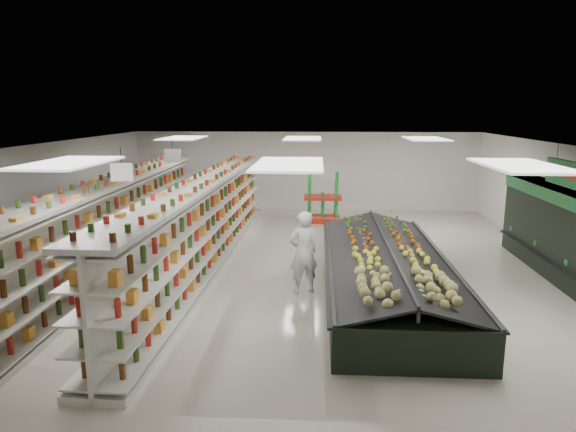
# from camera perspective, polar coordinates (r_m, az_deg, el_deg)

# --- Properties ---
(floor) EXTENTS (16.00, 16.00, 0.00)m
(floor) POSITION_cam_1_polar(r_m,az_deg,el_deg) (13.65, 1.06, -5.73)
(floor) COLOR beige
(floor) RESTS_ON ground
(ceiling) EXTENTS (14.00, 16.00, 0.02)m
(ceiling) POSITION_cam_1_polar(r_m,az_deg,el_deg) (13.04, 1.11, 7.80)
(ceiling) COLOR white
(ceiling) RESTS_ON wall_back
(wall_back) EXTENTS (14.00, 0.02, 3.20)m
(wall_back) POSITION_cam_1_polar(r_m,az_deg,el_deg) (21.16, 1.95, 5.00)
(wall_back) COLOR white
(wall_back) RESTS_ON floor
(wall_front) EXTENTS (14.00, 0.02, 3.20)m
(wall_front) POSITION_cam_1_polar(r_m,az_deg,el_deg) (5.62, -2.27, -14.79)
(wall_front) COLOR white
(wall_front) RESTS_ON floor
(wall_left) EXTENTS (0.02, 16.00, 3.20)m
(wall_left) POSITION_cam_1_polar(r_m,az_deg,el_deg) (15.22, -26.27, 1.08)
(wall_left) COLOR white
(wall_left) RESTS_ON floor
(wall_right) EXTENTS (0.02, 16.00, 3.20)m
(wall_right) POSITION_cam_1_polar(r_m,az_deg,el_deg) (14.75, 29.39, 0.47)
(wall_right) COLOR white
(wall_right) RESTS_ON floor
(aisle_sign_near) EXTENTS (0.52, 0.06, 0.75)m
(aisle_sign_near) POSITION_cam_1_polar(r_m,az_deg,el_deg) (11.89, -17.98, 4.66)
(aisle_sign_near) COLOR white
(aisle_sign_near) RESTS_ON ceiling
(aisle_sign_far) EXTENTS (0.52, 0.06, 0.75)m
(aisle_sign_far) POSITION_cam_1_polar(r_m,az_deg,el_deg) (15.67, -12.72, 6.55)
(aisle_sign_far) COLOR white
(aisle_sign_far) RESTS_ON ceiling
(gondola_left) EXTENTS (1.14, 13.35, 2.31)m
(gondola_left) POSITION_cam_1_polar(r_m,az_deg,el_deg) (13.96, -19.01, -1.47)
(gondola_left) COLOR silver
(gondola_left) RESTS_ON floor
(gondola_center) EXTENTS (1.39, 13.32, 2.30)m
(gondola_center) POSITION_cam_1_polar(r_m,az_deg,el_deg) (13.65, -9.21, -1.28)
(gondola_center) COLOR silver
(gondola_center) RESTS_ON floor
(produce_island) EXTENTS (2.83, 7.74, 1.16)m
(produce_island) POSITION_cam_1_polar(r_m,az_deg,el_deg) (11.97, 10.84, -5.84)
(produce_island) COLOR black
(produce_island) RESTS_ON floor
(soda_endcap) EXTENTS (1.37, 0.94, 1.74)m
(soda_endcap) POSITION_cam_1_polar(r_m,az_deg,el_deg) (18.92, 3.89, 1.84)
(soda_endcap) COLOR red
(soda_endcap) RESTS_ON floor
(shopper_main) EXTENTS (0.82, 0.69, 1.90)m
(shopper_main) POSITION_cam_1_polar(r_m,az_deg,el_deg) (11.57, 1.72, -4.06)
(shopper_main) COLOR white
(shopper_main) RESTS_ON floor
(shopper_background) EXTENTS (0.74, 0.87, 1.54)m
(shopper_background) POSITION_cam_1_polar(r_m,az_deg,el_deg) (17.46, -7.64, 0.68)
(shopper_background) COLOR #94775B
(shopper_background) RESTS_ON floor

